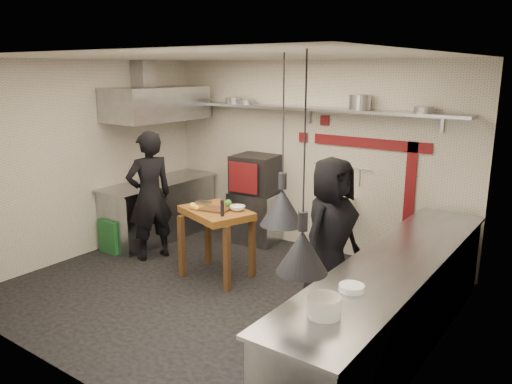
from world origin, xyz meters
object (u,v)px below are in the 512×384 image
Objects in this scene: oven_stand at (257,216)px; combi_oven at (256,174)px; green_bin at (116,234)px; chef_right at (331,234)px; chef_left at (150,196)px; prep_table at (217,243)px.

combi_oven is at bearing -141.80° from oven_stand.
oven_stand is at bearing 47.48° from green_bin.
combi_oven is 2.42m from chef_right.
chef_right is at bearing -40.63° from oven_stand.
oven_stand is 0.43× the size of chef_left.
chef_left reaches higher than combi_oven.
prep_table is (1.86, 0.14, 0.21)m from green_bin.
oven_stand is 1.23× the size of combi_oven.
green_bin is 0.95m from chef_left.
green_bin is 3.52m from chef_right.
green_bin is at bearing 100.90° from chef_right.
chef_left is at bearing 99.60° from chef_right.
combi_oven is 1.68m from chef_left.
chef_left is 1.05× the size of chef_right.
chef_left is (0.66, 0.11, 0.67)m from green_bin.
combi_oven reaches higher than prep_table.
combi_oven reaches higher than green_bin.
prep_table is (0.40, -1.45, 0.06)m from oven_stand.
chef_left reaches higher than prep_table.
oven_stand is at bearing 62.82° from chef_right.
oven_stand is 2.46m from chef_right.
combi_oven is 0.35× the size of chef_left.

